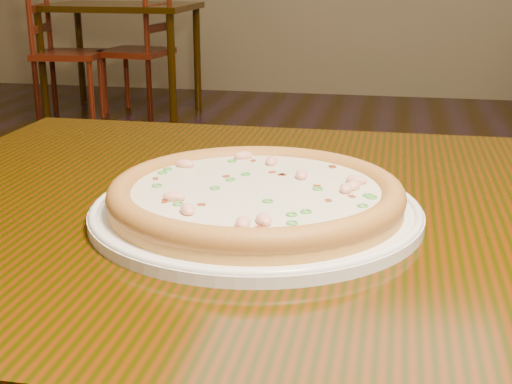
% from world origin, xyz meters
% --- Properties ---
extents(hero_table, '(1.20, 0.80, 0.75)m').
position_xyz_m(hero_table, '(0.16, -0.45, 0.65)').
color(hero_table, black).
rests_on(hero_table, ground).
extents(plate, '(0.37, 0.37, 0.02)m').
position_xyz_m(plate, '(0.04, -0.50, 0.76)').
color(plate, white).
rests_on(plate, hero_table).
extents(pizza, '(0.33, 0.33, 0.03)m').
position_xyz_m(pizza, '(0.04, -0.50, 0.78)').
color(pizza, '#BF843E').
rests_on(pizza, plate).
extents(bg_table_left, '(1.00, 0.70, 0.75)m').
position_xyz_m(bg_table_left, '(-1.68, 3.47, 0.65)').
color(bg_table_left, black).
rests_on(bg_table_left, ground).
extents(chair_a, '(0.48, 0.48, 0.95)m').
position_xyz_m(chair_a, '(-2.02, 3.23, 0.44)').
color(chair_a, '#5A1403').
rests_on(chair_a, ground).
extents(chair_b, '(0.47, 0.47, 0.95)m').
position_xyz_m(chair_b, '(-1.52, 3.44, 0.44)').
color(chair_b, '#5A1403').
rests_on(chair_b, ground).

